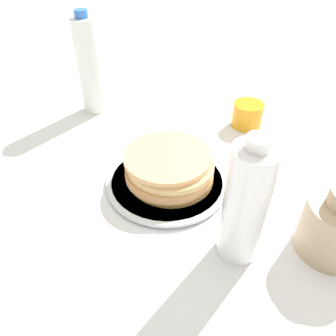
{
  "coord_description": "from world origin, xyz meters",
  "views": [
    {
      "loc": [
        0.36,
        -0.35,
        0.45
      ],
      "look_at": [
        0.01,
        0.0,
        0.04
      ],
      "focal_mm": 35.0,
      "sensor_mm": 36.0,
      "label": 1
    }
  ],
  "objects_px": {
    "pancake_stack": "(169,168)",
    "juice_glass": "(247,115)",
    "water_bottle_mid": "(89,67)",
    "plate": "(168,181)",
    "water_bottle_near": "(246,205)"
  },
  "relations": [
    {
      "from": "plate",
      "to": "pancake_stack",
      "type": "relative_size",
      "value": 1.34
    },
    {
      "from": "juice_glass",
      "to": "water_bottle_near",
      "type": "relative_size",
      "value": 0.34
    },
    {
      "from": "juice_glass",
      "to": "water_bottle_mid",
      "type": "bearing_deg",
      "value": -146.39
    },
    {
      "from": "pancake_stack",
      "to": "juice_glass",
      "type": "bearing_deg",
      "value": 93.85
    },
    {
      "from": "plate",
      "to": "water_bottle_near",
      "type": "bearing_deg",
      "value": -9.95
    },
    {
      "from": "juice_glass",
      "to": "water_bottle_near",
      "type": "distance_m",
      "value": 0.4
    },
    {
      "from": "pancake_stack",
      "to": "water_bottle_mid",
      "type": "bearing_deg",
      "value": 168.68
    },
    {
      "from": "juice_glass",
      "to": "water_bottle_near",
      "type": "bearing_deg",
      "value": -57.33
    },
    {
      "from": "pancake_stack",
      "to": "water_bottle_near",
      "type": "xyz_separation_m",
      "value": [
        0.19,
        -0.04,
        0.06
      ]
    },
    {
      "from": "plate",
      "to": "pancake_stack",
      "type": "distance_m",
      "value": 0.03
    },
    {
      "from": "water_bottle_near",
      "to": "pancake_stack",
      "type": "bearing_deg",
      "value": 169.64
    },
    {
      "from": "plate",
      "to": "water_bottle_mid",
      "type": "xyz_separation_m",
      "value": [
        -0.36,
        0.07,
        0.11
      ]
    },
    {
      "from": "plate",
      "to": "juice_glass",
      "type": "distance_m",
      "value": 0.3
    },
    {
      "from": "pancake_stack",
      "to": "juice_glass",
      "type": "height_order",
      "value": "pancake_stack"
    },
    {
      "from": "water_bottle_mid",
      "to": "water_bottle_near",
      "type": "bearing_deg",
      "value": -10.98
    }
  ]
}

